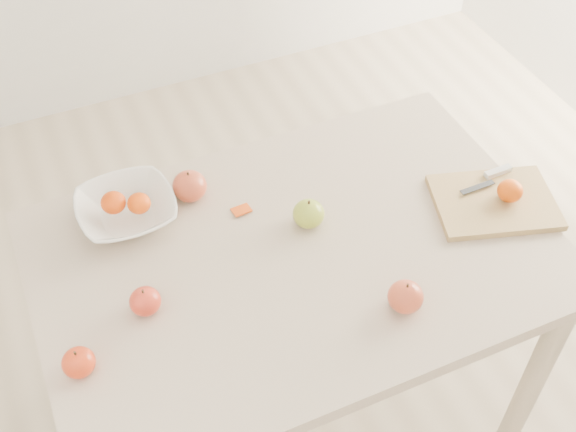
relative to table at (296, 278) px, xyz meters
name	(u,v)px	position (x,y,z in m)	size (l,w,h in m)	color
ground	(295,409)	(0.00, 0.00, -0.65)	(3.50, 3.50, 0.00)	#C6B293
table	(296,278)	(0.00, 0.00, 0.00)	(1.20, 0.80, 0.75)	#C1AC92
cutting_board	(494,202)	(0.51, -0.06, 0.11)	(0.29, 0.21, 0.02)	tan
board_tangerine	(510,191)	(0.54, -0.07, 0.14)	(0.06, 0.06, 0.05)	#E14807
fruit_bowl	(127,210)	(-0.33, 0.26, 0.13)	(0.23, 0.23, 0.06)	white
bowl_tangerine_near	(113,203)	(-0.35, 0.27, 0.15)	(0.06, 0.06, 0.05)	#D34507
bowl_tangerine_far	(139,203)	(-0.30, 0.24, 0.15)	(0.06, 0.06, 0.05)	#DD4D07
orange_peel_a	(186,191)	(-0.17, 0.29, 0.10)	(0.06, 0.04, 0.00)	#C55B0D
orange_peel_b	(241,211)	(-0.07, 0.17, 0.10)	(0.04, 0.04, 0.00)	#D4470E
paring_knife	(495,174)	(0.55, 0.01, 0.12)	(0.17, 0.05, 0.01)	white
apple_green	(309,214)	(0.06, 0.07, 0.13)	(0.08, 0.08, 0.07)	olive
apple_red_e	(405,297)	(0.15, -0.24, 0.13)	(0.08, 0.08, 0.07)	maroon
apple_red_d	(79,363)	(-0.53, -0.11, 0.13)	(0.07, 0.07, 0.06)	#A3120D
apple_red_b	(145,301)	(-0.36, -0.02, 0.13)	(0.07, 0.07, 0.06)	maroon
apple_red_a	(190,186)	(-0.17, 0.27, 0.14)	(0.09, 0.09, 0.08)	maroon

